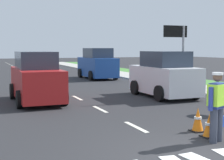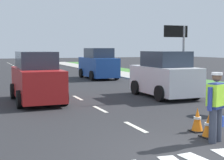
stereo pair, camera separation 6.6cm
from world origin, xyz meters
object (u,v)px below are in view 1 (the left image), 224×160
road_worker (217,103)px  car_parked_far (97,64)px  car_oncoming_lead (36,79)px  car_parked_curbside (164,76)px  lane_direction_sign (178,44)px  traffic_cone_near (209,126)px  traffic_cone_far (198,120)px

road_worker → car_parked_far: (2.93, 16.89, 0.11)m
car_oncoming_lead → car_parked_curbside: bearing=-6.5°
lane_direction_sign → car_oncoming_lead: lane_direction_sign is taller
traffic_cone_near → car_parked_far: 16.73m
traffic_cone_near → car_oncoming_lead: (-3.11, 7.25, 0.68)m
lane_direction_sign → car_parked_far: size_ratio=0.76×
road_worker → car_parked_far: car_parked_far is taller
traffic_cone_near → road_worker: bearing=-105.3°
traffic_cone_near → car_parked_curbside: bearing=68.5°
lane_direction_sign → car_parked_curbside: size_ratio=0.84×
traffic_cone_far → lane_direction_sign: bearing=62.5°
lane_direction_sign → car_oncoming_lead: 6.22m
car_oncoming_lead → car_parked_far: bearing=57.3°
traffic_cone_far → car_parked_curbside: bearing=67.4°
car_oncoming_lead → car_parked_curbside: car_parked_curbside is taller
road_worker → traffic_cone_near: size_ratio=2.84×
traffic_cone_far → car_parked_far: car_parked_far is taller
traffic_cone_near → car_parked_far: bearing=80.3°
traffic_cone_near → car_oncoming_lead: 7.92m
road_worker → car_oncoming_lead: (-3.00, 7.66, 0.04)m
car_parked_far → road_worker: bearing=-99.8°
lane_direction_sign → traffic_cone_far: (-2.65, -5.10, -2.09)m
lane_direction_sign → traffic_cone_far: size_ratio=4.92×
road_worker → car_parked_curbside: (2.70, 7.00, 0.04)m
road_worker → car_oncoming_lead: car_oncoming_lead is taller
car_parked_curbside → car_parked_far: 9.89m
road_worker → lane_direction_sign: lane_direction_sign is taller
traffic_cone_far → car_parked_far: size_ratio=0.15×
car_parked_far → traffic_cone_far: bearing=-99.7°
road_worker → traffic_cone_far: road_worker is taller
lane_direction_sign → traffic_cone_near: bearing=-115.7°
traffic_cone_near → car_parked_far: car_parked_far is taller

